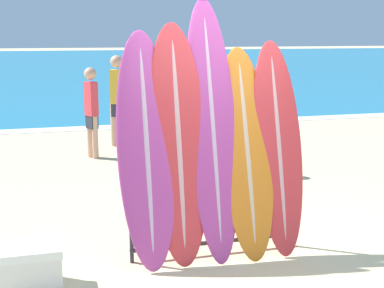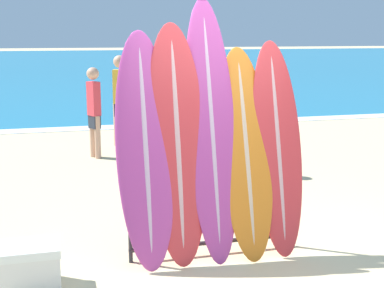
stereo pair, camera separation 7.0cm
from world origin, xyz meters
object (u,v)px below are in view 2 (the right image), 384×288
surfboard_slot_2 (211,129)px  surfboard_slot_4 (277,147)px  surfboard_slot_0 (145,149)px  person_far_left (120,97)px  cooler_box (29,267)px  surfboard_slot_3 (246,152)px  surfboard_rack (212,206)px  surfboard_slot_1 (177,144)px  person_mid_beach (214,111)px  person_near_water (94,109)px

surfboard_slot_2 → surfboard_slot_4: size_ratio=1.20×
surfboard_slot_0 → person_far_left: 5.53m
cooler_box → surfboard_slot_3: bearing=9.0°
surfboard_rack → surfboard_slot_1: bearing=177.1°
person_mid_beach → surfboard_slot_4: bearing=-73.8°
surfboard_slot_4 → surfboard_slot_1: bearing=179.3°
surfboard_slot_0 → person_mid_beach: surfboard_slot_0 is taller
surfboard_slot_0 → person_far_left: surfboard_slot_0 is taller
surfboard_slot_4 → cooler_box: 2.60m
surfboard_rack → surfboard_slot_0: size_ratio=0.76×
cooler_box → surfboard_slot_2: bearing=12.6°
surfboard_slot_0 → surfboard_slot_2: (0.66, 0.05, 0.16)m
person_near_water → surfboard_slot_3: bearing=-13.6°
surfboard_rack → surfboard_slot_3: 0.62m
person_near_water → surfboard_rack: bearing=-17.6°
surfboard_slot_2 → person_far_left: surfboard_slot_2 is taller
surfboard_rack → surfboard_slot_1: surfboard_slot_1 is taller
person_mid_beach → cooler_box: size_ratio=3.28×
surfboard_slot_0 → person_near_water: size_ratio=1.39×
surfboard_slot_0 → person_mid_beach: 3.57m
person_near_water → person_mid_beach: person_mid_beach is taller
surfboard_slot_2 → person_far_left: (-0.22, 5.47, -0.30)m
surfboard_slot_0 → surfboard_slot_1: size_ratio=0.97×
surfboard_slot_0 → person_far_left: bearing=85.4°
surfboard_slot_4 → cooler_box: bearing=-172.0°
person_mid_beach → person_far_left: (-1.19, 2.34, -0.01)m
surfboard_rack → cooler_box: surfboard_rack is taller
surfboard_slot_3 → cooler_box: bearing=-171.0°
surfboard_rack → person_near_water: (-0.79, 4.61, 0.37)m
surfboard_slot_2 → cooler_box: size_ratio=4.63×
person_mid_beach → person_near_water: bearing=162.6°
surfboard_slot_0 → surfboard_slot_2: size_ratio=0.88×
surfboard_slot_0 → cooler_box: 1.46m
surfboard_rack → surfboard_slot_2: bearing=89.2°
surfboard_slot_2 → person_far_left: bearing=92.3°
surfboard_slot_0 → person_near_water: bearing=91.7°
surfboard_slot_0 → surfboard_slot_3: 1.00m
person_near_water → cooler_box: person_near_water is taller
person_far_left → surfboard_slot_3: bearing=-64.8°
surfboard_slot_4 → surfboard_slot_3: bearing=-178.4°
person_near_water → surfboard_slot_4: bearing=-9.7°
surfboard_slot_3 → person_near_water: size_ratio=1.28×
person_near_water → person_mid_beach: (1.77, -1.43, 0.10)m
person_mid_beach → cooler_box: bearing=-106.2°
surfboard_slot_2 → surfboard_slot_4: bearing=-4.3°
surfboard_slot_4 → person_far_left: surfboard_slot_4 is taller
person_far_left → cooler_box: person_far_left is taller
surfboard_slot_0 → person_mid_beach: size_ratio=1.24×
surfboard_slot_1 → person_mid_beach: size_ratio=1.28×
surfboard_slot_2 → surfboard_slot_4: surfboard_slot_2 is taller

